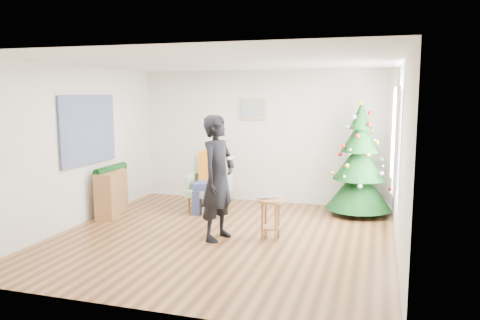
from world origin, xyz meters
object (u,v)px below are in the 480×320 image
(armchair, at_px, (210,191))
(standing_man, at_px, (218,178))
(christmas_tree, at_px, (359,163))
(stool, at_px, (271,219))
(console, at_px, (112,192))

(armchair, relative_size, standing_man, 0.55)
(armchair, distance_m, standing_man, 1.81)
(christmas_tree, bearing_deg, standing_man, -132.79)
(christmas_tree, height_order, stool, christmas_tree)
(stool, relative_size, console, 0.61)
(christmas_tree, distance_m, armchair, 2.75)
(console, bearing_deg, armchair, 11.18)
(standing_man, height_order, console, standing_man)
(christmas_tree, bearing_deg, armchair, -169.12)
(christmas_tree, height_order, console, christmas_tree)
(christmas_tree, distance_m, console, 4.44)
(stool, height_order, console, console)
(stool, distance_m, console, 3.11)
(stool, relative_size, armchair, 0.61)
(christmas_tree, xyz_separation_m, console, (-4.22, -1.27, -0.54))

